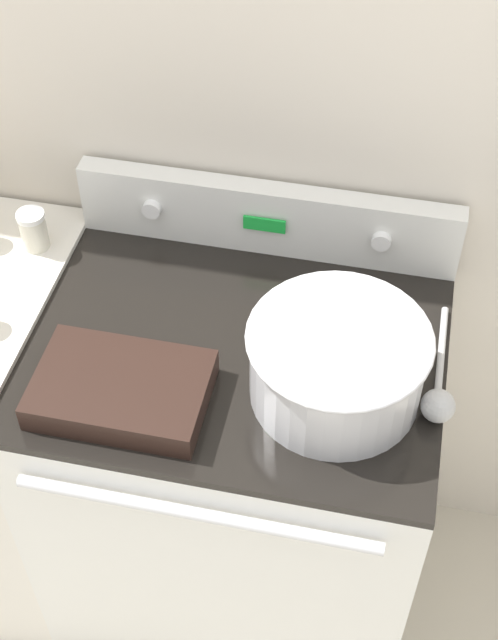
# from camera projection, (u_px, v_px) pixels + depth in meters

# --- Properties ---
(kitchen_wall) EXTENTS (8.00, 0.05, 2.50)m
(kitchen_wall) POSITION_uv_depth(u_px,v_px,m) (275.00, 112.00, 1.76)
(kitchen_wall) COLOR beige
(kitchen_wall) RESTS_ON ground_plane
(stove_range) EXTENTS (0.82, 0.67, 0.94)m
(stove_range) POSITION_uv_depth(u_px,v_px,m) (239.00, 478.00, 2.09)
(stove_range) COLOR silver
(stove_range) RESTS_ON ground_plane
(control_panel) EXTENTS (0.82, 0.07, 0.16)m
(control_panel) POSITION_uv_depth(u_px,v_px,m) (267.00, 218.00, 1.89)
(control_panel) COLOR silver
(control_panel) RESTS_ON stove_range
(mixing_bowl) EXTENTS (0.33, 0.33, 0.16)m
(mixing_bowl) POSITION_uv_depth(u_px,v_px,m) (337.00, 361.00, 1.60)
(mixing_bowl) COLOR silver
(mixing_bowl) RESTS_ON stove_range
(casserole_dish) EXTENTS (0.32, 0.21, 0.06)m
(casserole_dish) POSITION_uv_depth(u_px,v_px,m) (121.00, 388.00, 1.63)
(casserole_dish) COLOR black
(casserole_dish) RESTS_ON stove_range
(ladle) EXTENTS (0.06, 0.30, 0.06)m
(ladle) POSITION_uv_depth(u_px,v_px,m) (439.00, 397.00, 1.62)
(ladle) COLOR #B7B7B7
(ladle) RESTS_ON stove_range
(spice_jar_white_cap) EXTENTS (0.06, 0.06, 0.09)m
(spice_jar_white_cap) POSITION_uv_depth(u_px,v_px,m) (33.00, 230.00, 1.90)
(spice_jar_white_cap) COLOR beige
(spice_jar_white_cap) RESTS_ON side_counter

